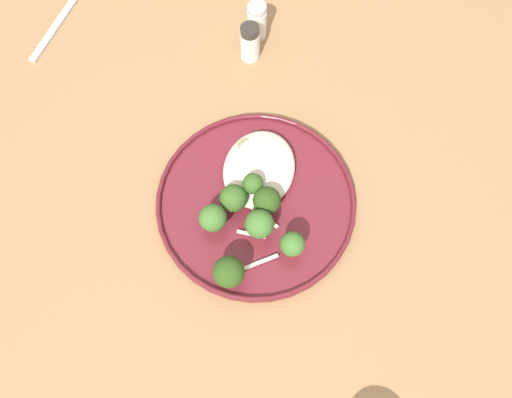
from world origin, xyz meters
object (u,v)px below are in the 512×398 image
object	(u,v)px
seared_scallop_tiny_bay	(263,193)
dinner_fork	(63,16)
broccoli_floret_right_tilted	(229,272)
broccoli_floret_front_edge	(216,219)
broccoli_floret_rear_charred	(253,185)
broccoli_floret_small_sprig	(233,198)
seared_scallop_large_seared	(270,161)
salt_shaker	(257,21)
seared_scallop_front_small	(247,163)
pepper_shaker	(250,42)
broccoli_floret_tall_stalk	(259,224)
seared_scallop_on_noodles	(259,174)
dinner_plate	(256,202)
broccoli_floret_beside_noodles	(267,201)
broccoli_floret_near_rim	(292,245)
seared_scallop_tilted_round	(246,148)

from	to	relation	value
seared_scallop_tiny_bay	dinner_fork	distance (m)	0.48
seared_scallop_tiny_bay	broccoli_floret_right_tilted	size ratio (longest dim) A/B	0.39
broccoli_floret_front_edge	broccoli_floret_rear_charred	size ratio (longest dim) A/B	1.08
broccoli_floret_small_sprig	dinner_fork	size ratio (longest dim) A/B	0.26
seared_scallop_large_seared	salt_shaker	xyz separation A→B (m)	(-0.24, -0.08, 0.01)
seared_scallop_front_small	pepper_shaker	world-z (taller)	pepper_shaker
broccoli_floret_tall_stalk	broccoli_floret_small_sprig	distance (m)	0.06
seared_scallop_on_noodles	broccoli_floret_tall_stalk	world-z (taller)	broccoli_floret_tall_stalk
broccoli_floret_small_sprig	broccoli_floret_rear_charred	distance (m)	0.03
broccoli_floret_rear_charred	salt_shaker	size ratio (longest dim) A/B	0.75
dinner_plate	dinner_fork	world-z (taller)	dinner_plate
dinner_plate	pepper_shaker	xyz separation A→B (m)	(-0.26, -0.08, 0.02)
seared_scallop_on_noodles	dinner_fork	bearing A→B (deg)	-117.88
seared_scallop_tiny_bay	broccoli_floret_small_sprig	world-z (taller)	broccoli_floret_small_sprig
seared_scallop_large_seared	broccoli_floret_beside_noodles	distance (m)	0.07
broccoli_floret_tall_stalk	salt_shaker	xyz separation A→B (m)	(-0.34, -0.09, -0.01)
seared_scallop_large_seared	broccoli_floret_right_tilted	bearing A→B (deg)	-3.80
broccoli_floret_tall_stalk	broccoli_floret_near_rim	distance (m)	0.05
broccoli_floret_near_rim	dinner_fork	distance (m)	0.57
broccoli_floret_near_rim	dinner_fork	bearing A→B (deg)	-123.39
seared_scallop_on_noodles	broccoli_floret_small_sprig	distance (m)	0.06
broccoli_floret_small_sprig	broccoli_floret_near_rim	distance (m)	0.11
seared_scallop_front_small	salt_shaker	xyz separation A→B (m)	(-0.25, -0.05, 0.01)
dinner_plate	dinner_fork	distance (m)	0.48
seared_scallop_tiny_bay	broccoli_floret_small_sprig	xyz separation A→B (m)	(0.03, -0.04, 0.02)
broccoli_floret_tall_stalk	seared_scallop_large_seared	bearing A→B (deg)	-174.39
broccoli_floret_beside_noodles	dinner_fork	bearing A→B (deg)	-121.33
dinner_fork	broccoli_floret_front_edge	bearing A→B (deg)	50.35
broccoli_floret_right_tilted	pepper_shaker	bearing A→B (deg)	-169.44
broccoli_floret_near_rim	pepper_shaker	bearing A→B (deg)	-155.92
seared_scallop_large_seared	broccoli_floret_right_tilted	size ratio (longest dim) A/B	0.43
seared_scallop_tilted_round	broccoli_floret_rear_charred	xyz separation A→B (m)	(0.06, 0.03, 0.02)
broccoli_floret_rear_charred	broccoli_floret_near_rim	size ratio (longest dim) A/B	0.92
broccoli_floret_small_sprig	broccoli_floret_right_tilted	bearing A→B (deg)	12.29
broccoli_floret_small_sprig	broccoli_floret_tall_stalk	bearing A→B (deg)	55.70
dinner_plate	seared_scallop_on_noodles	size ratio (longest dim) A/B	9.55
dinner_plate	broccoli_floret_front_edge	xyz separation A→B (m)	(0.05, -0.04, 0.03)
seared_scallop_large_seared	pepper_shaker	distance (m)	0.21
seared_scallop_on_noodles	broccoli_floret_near_rim	bearing A→B (deg)	35.70
broccoli_floret_front_edge	broccoli_floret_right_tilted	xyz separation A→B (m)	(0.07, 0.04, 0.00)
dinner_plate	broccoli_floret_near_rim	world-z (taller)	broccoli_floret_near_rim
broccoli_floret_right_tilted	dinner_plate	bearing A→B (deg)	177.01
dinner_plate	broccoli_floret_beside_noodles	size ratio (longest dim) A/B	5.41
pepper_shaker	broccoli_floret_tall_stalk	bearing A→B (deg)	17.06
salt_shaker	seared_scallop_large_seared	bearing A→B (deg)	19.03
seared_scallop_front_small	broccoli_floret_right_tilted	world-z (taller)	broccoli_floret_right_tilted
seared_scallop_on_noodles	broccoli_floret_beside_noodles	distance (m)	0.06
broccoli_floret_rear_charred	broccoli_floret_small_sprig	bearing A→B (deg)	-39.71
seared_scallop_on_noodles	dinner_fork	world-z (taller)	seared_scallop_on_noodles
broccoli_floret_beside_noodles	pepper_shaker	size ratio (longest dim) A/B	0.80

